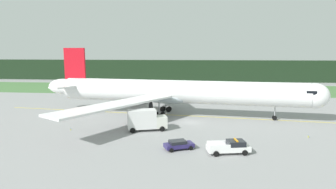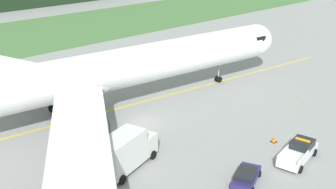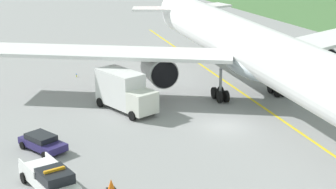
{
  "view_description": "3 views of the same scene",
  "coord_description": "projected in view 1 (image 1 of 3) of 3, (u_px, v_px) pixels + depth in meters",
  "views": [
    {
      "loc": [
        1.75,
        -54.35,
        13.67
      ],
      "look_at": [
        -4.97,
        5.67,
        4.56
      ],
      "focal_mm": 30.43,
      "sensor_mm": 36.0,
      "label": 1
    },
    {
      "loc": [
        -27.7,
        -35.26,
        21.34
      ],
      "look_at": [
        -0.03,
        -4.13,
        4.8
      ],
      "focal_mm": 45.31,
      "sensor_mm": 36.0,
      "label": 2
    },
    {
      "loc": [
        39.41,
        -22.54,
        17.34
      ],
      "look_at": [
        3.48,
        -6.97,
        4.83
      ],
      "focal_mm": 58.75,
      "sensor_mm": 36.0,
      "label": 3
    }
  ],
  "objects": [
    {
      "name": "taxiway_edge_light_east",
      "position": [
        308.0,
        136.0,
        45.61
      ],
      "size": [
        0.12,
        0.12,
        0.5
      ],
      "color": "yellow",
      "rests_on": "ground"
    },
    {
      "name": "taxiway_centerline_main",
      "position": [
        179.0,
        115.0,
        61.66
      ],
      "size": [
        82.3,
        9.06,
        0.01
      ],
      "primitive_type": "cube",
      "rotation": [
        0.0,
        0.0,
        -0.11
      ],
      "color": "yellow",
      "rests_on": "ground"
    },
    {
      "name": "grass_verge",
      "position": [
        195.0,
        89.0,
        104.67
      ],
      "size": [
        320.0,
        30.82,
        0.04
      ],
      "primitive_type": "cube",
      "color": "#47713E",
      "rests_on": "ground"
    },
    {
      "name": "airliner",
      "position": [
        175.0,
        92.0,
        61.09
      ],
      "size": [
        60.86,
        52.75,
        14.53
      ],
      "color": "white",
      "rests_on": "ground"
    },
    {
      "name": "ops_pickup_truck",
      "position": [
        230.0,
        147.0,
        38.54
      ],
      "size": [
        6.04,
        3.24,
        1.94
      ],
      "color": "white",
      "rests_on": "ground"
    },
    {
      "name": "staff_car",
      "position": [
        179.0,
        144.0,
        40.17
      ],
      "size": [
        4.5,
        3.37,
        1.3
      ],
      "color": "navy",
      "rests_on": "ground"
    },
    {
      "name": "ground",
      "position": [
        190.0,
        122.0,
        55.64
      ],
      "size": [
        320.0,
        320.0,
        0.0
      ],
      "primitive_type": "plane",
      "color": "gray"
    },
    {
      "name": "distant_tree_line",
      "position": [
        196.0,
        70.0,
        135.72
      ],
      "size": [
        288.0,
        7.57,
        9.64
      ],
      "primitive_type": "cube",
      "color": "black",
      "rests_on": "ground"
    },
    {
      "name": "catering_truck",
      "position": [
        146.0,
        120.0,
        49.6
      ],
      "size": [
        7.19,
        4.4,
        3.87
      ],
      "color": "silver",
      "rests_on": "ground"
    },
    {
      "name": "taxiway_edge_light_west",
      "position": [
        71.0,
        129.0,
        50.01
      ],
      "size": [
        0.12,
        0.12,
        0.39
      ],
      "color": "yellow",
      "rests_on": "ground"
    },
    {
      "name": "apron_cone",
      "position": [
        236.0,
        142.0,
        42.19
      ],
      "size": [
        0.59,
        0.59,
        0.74
      ],
      "color": "black",
      "rests_on": "ground"
    }
  ]
}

